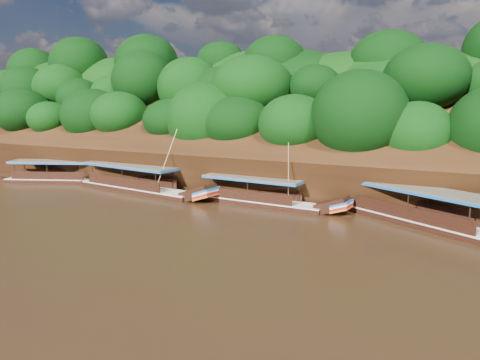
# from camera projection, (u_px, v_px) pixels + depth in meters

# --- Properties ---
(ground) EXTENTS (160.00, 160.00, 0.00)m
(ground) POSITION_uv_depth(u_px,v_px,m) (221.00, 232.00, 30.27)
(ground) COLOR black
(ground) RESTS_ON ground
(riverbank) EXTENTS (120.00, 30.06, 19.40)m
(riverbank) POSITION_uv_depth(u_px,v_px,m) (327.00, 163.00, 49.79)
(riverbank) COLOR black
(riverbank) RESTS_ON ground
(boat_0) EXTENTS (14.80, 9.58, 5.75)m
(boat_0) POSITION_uv_depth(u_px,v_px,m) (438.00, 221.00, 30.71)
(boat_0) COLOR black
(boat_0) RESTS_ON ground
(boat_1) EXTENTS (13.06, 2.79, 5.74)m
(boat_1) POSITION_uv_depth(u_px,v_px,m) (267.00, 200.00, 37.74)
(boat_1) COLOR black
(boat_1) RESTS_ON ground
(boat_2) EXTENTS (16.03, 4.26, 6.45)m
(boat_2) POSITION_uv_depth(u_px,v_px,m) (143.00, 187.00, 43.19)
(boat_2) COLOR black
(boat_2) RESTS_ON ground
(boat_3) EXTENTS (12.40, 6.56, 2.69)m
(boat_3) POSITION_uv_depth(u_px,v_px,m) (64.00, 177.00, 48.61)
(boat_3) COLOR black
(boat_3) RESTS_ON ground
(reeds) EXTENTS (48.25, 1.86, 2.18)m
(reeds) POSITION_uv_depth(u_px,v_px,m) (260.00, 191.00, 39.37)
(reeds) COLOR #205E17
(reeds) RESTS_ON ground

